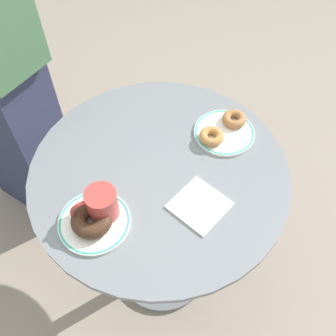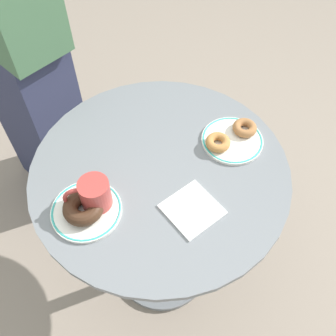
{
  "view_description": "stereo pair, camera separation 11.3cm",
  "coord_description": "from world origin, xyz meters",
  "px_view_note": "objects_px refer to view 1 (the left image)",
  "views": [
    {
      "loc": [
        -0.44,
        -0.52,
        1.67
      ],
      "look_at": [
        0.01,
        -0.02,
        0.76
      ],
      "focal_mm": 41.45,
      "sensor_mm": 36.0,
      "label": 1
    },
    {
      "loc": [
        -0.35,
        -0.59,
        1.67
      ],
      "look_at": [
        0.01,
        -0.02,
        0.76
      ],
      "focal_mm": 41.45,
      "sensor_mm": 36.0,
      "label": 2
    }
  ],
  "objects_px": {
    "plate_left": "(94,222)",
    "coffee_mug": "(101,205)",
    "cafe_table": "(160,208)",
    "donut_old_fashioned": "(212,136)",
    "paper_napkin": "(199,206)",
    "plate_right": "(224,132)",
    "donut_chocolate": "(92,220)",
    "donut_cinnamon": "(234,119)"
  },
  "relations": [
    {
      "from": "plate_left",
      "to": "coffee_mug",
      "type": "bearing_deg",
      "value": 9.99
    },
    {
      "from": "cafe_table",
      "to": "donut_old_fashioned",
      "type": "height_order",
      "value": "donut_old_fashioned"
    },
    {
      "from": "cafe_table",
      "to": "coffee_mug",
      "type": "relative_size",
      "value": 6.2
    },
    {
      "from": "plate_left",
      "to": "coffee_mug",
      "type": "xyz_separation_m",
      "value": [
        0.03,
        0.01,
        0.04
      ]
    },
    {
      "from": "cafe_table",
      "to": "plate_left",
      "type": "distance_m",
      "value": 0.34
    },
    {
      "from": "paper_napkin",
      "to": "coffee_mug",
      "type": "relative_size",
      "value": 1.11
    },
    {
      "from": "plate_right",
      "to": "donut_chocolate",
      "type": "xyz_separation_m",
      "value": [
        -0.5,
        0.01,
        0.03
      ]
    },
    {
      "from": "plate_right",
      "to": "coffee_mug",
      "type": "distance_m",
      "value": 0.46
    },
    {
      "from": "cafe_table",
      "to": "donut_chocolate",
      "type": "height_order",
      "value": "donut_chocolate"
    },
    {
      "from": "coffee_mug",
      "to": "cafe_table",
      "type": "bearing_deg",
      "value": 2.43
    },
    {
      "from": "plate_left",
      "to": "donut_chocolate",
      "type": "distance_m",
      "value": 0.03
    },
    {
      "from": "paper_napkin",
      "to": "plate_left",
      "type": "bearing_deg",
      "value": 147.85
    },
    {
      "from": "plate_right",
      "to": "donut_chocolate",
      "type": "relative_size",
      "value": 1.74
    },
    {
      "from": "donut_old_fashioned",
      "to": "coffee_mug",
      "type": "xyz_separation_m",
      "value": [
        -0.41,
        0.02,
        0.03
      ]
    },
    {
      "from": "donut_chocolate",
      "to": "donut_cinnamon",
      "type": "relative_size",
      "value": 1.45
    },
    {
      "from": "paper_napkin",
      "to": "coffee_mug",
      "type": "height_order",
      "value": "coffee_mug"
    },
    {
      "from": "plate_right",
      "to": "donut_old_fashioned",
      "type": "bearing_deg",
      "value": 173.32
    },
    {
      "from": "cafe_table",
      "to": "donut_old_fashioned",
      "type": "relative_size",
      "value": 10.19
    },
    {
      "from": "donut_old_fashioned",
      "to": "paper_napkin",
      "type": "xyz_separation_m",
      "value": [
        -0.2,
        -0.14,
        -0.02
      ]
    },
    {
      "from": "donut_chocolate",
      "to": "donut_old_fashioned",
      "type": "height_order",
      "value": "donut_chocolate"
    },
    {
      "from": "plate_left",
      "to": "plate_right",
      "type": "bearing_deg",
      "value": -2.2
    },
    {
      "from": "cafe_table",
      "to": "paper_napkin",
      "type": "relative_size",
      "value": 5.61
    },
    {
      "from": "cafe_table",
      "to": "plate_left",
      "type": "xyz_separation_m",
      "value": [
        -0.25,
        -0.01,
        0.23
      ]
    },
    {
      "from": "donut_old_fashioned",
      "to": "paper_napkin",
      "type": "distance_m",
      "value": 0.24
    },
    {
      "from": "cafe_table",
      "to": "donut_cinnamon",
      "type": "bearing_deg",
      "value": -4.92
    },
    {
      "from": "cafe_table",
      "to": "paper_napkin",
      "type": "bearing_deg",
      "value": -91.01
    },
    {
      "from": "paper_napkin",
      "to": "donut_cinnamon",
      "type": "bearing_deg",
      "value": 25.15
    },
    {
      "from": "paper_napkin",
      "to": "coffee_mug",
      "type": "bearing_deg",
      "value": 142.97
    },
    {
      "from": "cafe_table",
      "to": "donut_old_fashioned",
      "type": "xyz_separation_m",
      "value": [
        0.19,
        -0.03,
        0.25
      ]
    },
    {
      "from": "plate_left",
      "to": "coffee_mug",
      "type": "distance_m",
      "value": 0.06
    },
    {
      "from": "plate_right",
      "to": "coffee_mug",
      "type": "height_order",
      "value": "coffee_mug"
    },
    {
      "from": "plate_left",
      "to": "donut_chocolate",
      "type": "xyz_separation_m",
      "value": [
        -0.01,
        -0.0,
        0.03
      ]
    },
    {
      "from": "plate_left",
      "to": "donut_cinnamon",
      "type": "height_order",
      "value": "donut_cinnamon"
    },
    {
      "from": "paper_napkin",
      "to": "plate_right",
      "type": "bearing_deg",
      "value": 28.27
    },
    {
      "from": "donut_chocolate",
      "to": "donut_cinnamon",
      "type": "bearing_deg",
      "value": -0.72
    },
    {
      "from": "coffee_mug",
      "to": "donut_chocolate",
      "type": "bearing_deg",
      "value": -166.14
    },
    {
      "from": "cafe_table",
      "to": "donut_cinnamon",
      "type": "height_order",
      "value": "donut_cinnamon"
    },
    {
      "from": "plate_left",
      "to": "paper_napkin",
      "type": "bearing_deg",
      "value": -32.15
    },
    {
      "from": "plate_left",
      "to": "plate_right",
      "type": "height_order",
      "value": "same"
    },
    {
      "from": "donut_chocolate",
      "to": "coffee_mug",
      "type": "relative_size",
      "value": 0.88
    },
    {
      "from": "plate_left",
      "to": "plate_right",
      "type": "xyz_separation_m",
      "value": [
        0.5,
        -0.02,
        -0.0
      ]
    },
    {
      "from": "cafe_table",
      "to": "donut_cinnamon",
      "type": "distance_m",
      "value": 0.39
    }
  ]
}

